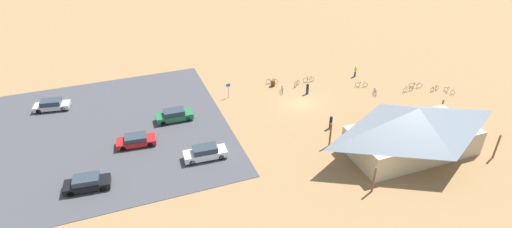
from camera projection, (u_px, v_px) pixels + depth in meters
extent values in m
plane|color=#937047|center=(301.00, 103.00, 55.25)|extent=(160.00, 160.00, 0.00)
cube|color=#424247|center=(88.00, 135.00, 48.43)|extent=(32.68, 28.93, 0.05)
cube|color=#C6B28E|center=(412.00, 141.00, 44.87)|extent=(13.85, 6.56, 2.93)
pyramid|color=slate|center=(417.00, 119.00, 43.45)|extent=(15.95, 8.66, 2.65)
cylinder|color=brown|center=(441.00, 110.00, 50.62)|extent=(0.20, 0.20, 2.93)
cylinder|color=brown|center=(330.00, 135.00, 45.85)|extent=(0.20, 0.20, 2.93)
cylinder|color=brown|center=(497.00, 146.00, 43.90)|extent=(0.20, 0.20, 2.93)
cylinder|color=brown|center=(374.00, 180.00, 39.13)|extent=(0.20, 0.20, 2.93)
cylinder|color=brown|center=(273.00, 83.00, 59.40)|extent=(0.60, 0.60, 0.90)
cylinder|color=#99999E|center=(228.00, 90.00, 56.03)|extent=(0.08, 0.08, 2.20)
cube|color=#1959B2|center=(228.00, 85.00, 55.62)|extent=(0.56, 0.04, 0.40)
torus|color=black|center=(275.00, 82.00, 60.08)|extent=(0.72, 0.30, 0.75)
torus|color=black|center=(268.00, 82.00, 60.08)|extent=(0.72, 0.30, 0.75)
cylinder|color=#197A7F|center=(272.00, 81.00, 60.02)|extent=(0.89, 0.36, 0.04)
cylinder|color=#197A7F|center=(273.00, 80.00, 59.97)|extent=(0.04, 0.04, 0.44)
cube|color=black|center=(273.00, 79.00, 59.86)|extent=(0.22, 0.14, 0.05)
cylinder|color=#197A7F|center=(269.00, 80.00, 59.95)|extent=(0.04, 0.04, 0.51)
cylinder|color=black|center=(269.00, 78.00, 59.82)|extent=(0.20, 0.46, 0.03)
torus|color=black|center=(282.00, 88.00, 58.28)|extent=(0.28, 0.69, 0.72)
torus|color=black|center=(282.00, 92.00, 57.34)|extent=(0.28, 0.69, 0.72)
cylinder|color=#2347B7|center=(282.00, 89.00, 57.75)|extent=(0.37, 0.95, 0.04)
cylinder|color=#2347B7|center=(282.00, 88.00, 57.86)|extent=(0.04, 0.04, 0.45)
cube|color=black|center=(282.00, 86.00, 57.75)|extent=(0.14, 0.22, 0.05)
cylinder|color=#2347B7|center=(282.00, 90.00, 57.32)|extent=(0.04, 0.04, 0.46)
cylinder|color=black|center=(282.00, 88.00, 57.20)|extent=(0.46, 0.19, 0.03)
torus|color=black|center=(446.00, 90.00, 57.95)|extent=(0.16, 0.66, 0.66)
torus|color=black|center=(453.00, 93.00, 57.15)|extent=(0.16, 0.66, 0.66)
cylinder|color=silver|center=(450.00, 90.00, 57.50)|extent=(0.22, 0.99, 0.04)
cylinder|color=silver|center=(449.00, 89.00, 57.59)|extent=(0.04, 0.04, 0.42)
cube|color=black|center=(449.00, 88.00, 57.49)|extent=(0.11, 0.21, 0.05)
cylinder|color=silver|center=(452.00, 91.00, 57.11)|extent=(0.04, 0.04, 0.48)
cylinder|color=black|center=(453.00, 89.00, 56.98)|extent=(0.48, 0.12, 0.03)
torus|color=black|center=(374.00, 90.00, 57.73)|extent=(0.31, 0.64, 0.69)
torus|color=black|center=(376.00, 94.00, 56.84)|extent=(0.31, 0.64, 0.69)
cylinder|color=black|center=(375.00, 91.00, 57.22)|extent=(0.42, 0.89, 0.04)
cylinder|color=black|center=(375.00, 90.00, 57.35)|extent=(0.04, 0.04, 0.36)
cube|color=black|center=(375.00, 89.00, 57.26)|extent=(0.15, 0.22, 0.05)
cylinder|color=black|center=(376.00, 92.00, 56.81)|extent=(0.04, 0.04, 0.44)
cylinder|color=black|center=(376.00, 91.00, 56.70)|extent=(0.45, 0.22, 0.03)
torus|color=black|center=(305.00, 80.00, 60.50)|extent=(0.76, 0.11, 0.76)
torus|color=black|center=(312.00, 79.00, 60.73)|extent=(0.76, 0.11, 0.76)
cylinder|color=#1E7F38|center=(309.00, 79.00, 60.55)|extent=(0.92, 0.12, 0.04)
cylinder|color=#1E7F38|center=(308.00, 78.00, 60.45)|extent=(0.04, 0.04, 0.48)
cube|color=black|center=(308.00, 77.00, 60.32)|extent=(0.21, 0.10, 0.05)
cylinder|color=#1E7F38|center=(311.00, 78.00, 60.59)|extent=(0.04, 0.04, 0.45)
cylinder|color=black|center=(311.00, 77.00, 60.47)|extent=(0.08, 0.48, 0.03)
torus|color=black|center=(358.00, 85.00, 59.24)|extent=(0.65, 0.29, 0.68)
torus|color=black|center=(365.00, 85.00, 59.22)|extent=(0.65, 0.29, 0.68)
cylinder|color=#B7B7BC|center=(362.00, 84.00, 59.17)|extent=(0.95, 0.41, 0.04)
cylinder|color=#B7B7BC|center=(360.00, 84.00, 59.14)|extent=(0.04, 0.04, 0.38)
cube|color=black|center=(360.00, 82.00, 59.04)|extent=(0.22, 0.15, 0.05)
cylinder|color=#B7B7BC|center=(365.00, 83.00, 59.10)|extent=(0.04, 0.04, 0.49)
cylinder|color=black|center=(365.00, 82.00, 58.98)|extent=(0.21, 0.46, 0.03)
torus|color=black|center=(437.00, 88.00, 58.35)|extent=(0.68, 0.14, 0.68)
torus|color=black|center=(432.00, 89.00, 57.93)|extent=(0.68, 0.14, 0.68)
cylinder|color=red|center=(435.00, 88.00, 58.08)|extent=(0.90, 0.17, 0.04)
cylinder|color=red|center=(436.00, 87.00, 58.10)|extent=(0.04, 0.04, 0.44)
cube|color=black|center=(436.00, 86.00, 57.99)|extent=(0.21, 0.11, 0.05)
cylinder|color=red|center=(433.00, 88.00, 57.87)|extent=(0.04, 0.04, 0.43)
cylinder|color=black|center=(433.00, 87.00, 57.76)|extent=(0.10, 0.48, 0.03)
torus|color=black|center=(411.00, 89.00, 58.13)|extent=(0.71, 0.04, 0.71)
torus|color=black|center=(405.00, 90.00, 57.79)|extent=(0.71, 0.04, 0.71)
cylinder|color=yellow|center=(408.00, 89.00, 57.90)|extent=(1.00, 0.04, 0.04)
cylinder|color=yellow|center=(410.00, 88.00, 57.91)|extent=(0.04, 0.04, 0.43)
cube|color=black|center=(410.00, 86.00, 57.80)|extent=(0.20, 0.08, 0.05)
cylinder|color=yellow|center=(406.00, 88.00, 57.70)|extent=(0.04, 0.04, 0.50)
cylinder|color=black|center=(406.00, 87.00, 57.57)|extent=(0.03, 0.48, 0.03)
torus|color=black|center=(298.00, 83.00, 59.79)|extent=(0.61, 0.48, 0.74)
torus|color=black|center=(295.00, 85.00, 59.09)|extent=(0.61, 0.48, 0.74)
cylinder|color=orange|center=(297.00, 83.00, 59.37)|extent=(0.73, 0.56, 0.04)
cylinder|color=orange|center=(297.00, 82.00, 59.46)|extent=(0.04, 0.04, 0.42)
cube|color=black|center=(297.00, 81.00, 59.35)|extent=(0.21, 0.18, 0.05)
cylinder|color=orange|center=(296.00, 83.00, 59.04)|extent=(0.04, 0.04, 0.47)
cylinder|color=black|center=(296.00, 82.00, 58.92)|extent=(0.31, 0.40, 0.03)
torus|color=black|center=(412.00, 85.00, 59.03)|extent=(0.67, 0.40, 0.75)
torus|color=black|center=(419.00, 86.00, 58.90)|extent=(0.67, 0.40, 0.75)
cylinder|color=#722D9E|center=(416.00, 85.00, 58.90)|extent=(0.88, 0.51, 0.04)
cylinder|color=#722D9E|center=(414.00, 84.00, 58.89)|extent=(0.04, 0.04, 0.40)
cube|color=black|center=(415.00, 83.00, 58.79)|extent=(0.21, 0.17, 0.05)
cylinder|color=#722D9E|center=(419.00, 84.00, 58.78)|extent=(0.04, 0.04, 0.53)
cylinder|color=black|center=(419.00, 82.00, 58.64)|extent=(0.26, 0.44, 0.03)
cube|color=black|center=(87.00, 184.00, 39.93)|extent=(4.53, 2.29, 0.58)
cube|color=#2D3842|center=(86.00, 180.00, 39.64)|extent=(2.59, 1.88, 0.58)
cylinder|color=black|center=(71.00, 194.00, 39.01)|extent=(0.66, 0.28, 0.64)
cylinder|color=black|center=(73.00, 183.00, 40.38)|extent=(0.66, 0.28, 0.64)
cylinder|color=black|center=(103.00, 188.00, 39.68)|extent=(0.66, 0.28, 0.64)
cylinder|color=black|center=(104.00, 178.00, 41.05)|extent=(0.66, 0.28, 0.64)
cube|color=white|center=(205.00, 154.00, 44.17)|extent=(4.75, 2.00, 0.69)
cube|color=#2D3842|center=(205.00, 149.00, 43.84)|extent=(2.69, 1.67, 0.60)
cylinder|color=black|center=(192.00, 162.00, 43.26)|extent=(0.65, 0.26, 0.64)
cylinder|color=black|center=(190.00, 154.00, 44.50)|extent=(0.65, 0.26, 0.64)
cylinder|color=black|center=(221.00, 157.00, 44.08)|extent=(0.65, 0.26, 0.64)
cylinder|color=black|center=(218.00, 149.00, 45.32)|extent=(0.65, 0.26, 0.64)
cube|color=#1E6B3D|center=(174.00, 116.00, 51.01)|extent=(4.56, 1.94, 0.69)
cube|color=#2D3842|center=(174.00, 112.00, 50.69)|extent=(2.57, 1.67, 0.55)
cylinder|color=black|center=(163.00, 123.00, 50.05)|extent=(0.65, 0.24, 0.64)
cylinder|color=black|center=(161.00, 117.00, 51.35)|extent=(0.65, 0.24, 0.64)
cylinder|color=black|center=(188.00, 119.00, 50.92)|extent=(0.65, 0.24, 0.64)
cylinder|color=black|center=(186.00, 113.00, 52.22)|extent=(0.65, 0.24, 0.64)
cube|color=#BCBCC1|center=(52.00, 106.00, 53.38)|extent=(4.62, 2.52, 0.56)
cube|color=#2D3842|center=(51.00, 102.00, 53.09)|extent=(2.68, 1.99, 0.60)
cylinder|color=black|center=(39.00, 111.00, 52.53)|extent=(0.67, 0.32, 0.64)
cylinder|color=black|center=(42.00, 105.00, 53.90)|extent=(0.67, 0.32, 0.64)
cylinder|color=black|center=(63.00, 109.00, 53.05)|extent=(0.67, 0.32, 0.64)
cylinder|color=black|center=(66.00, 103.00, 54.42)|extent=(0.67, 0.32, 0.64)
cube|color=red|center=(136.00, 141.00, 46.37)|extent=(4.49, 2.29, 0.56)
cube|color=#2D3842|center=(136.00, 137.00, 46.10)|extent=(2.57, 1.88, 0.48)
cylinder|color=black|center=(123.00, 149.00, 45.43)|extent=(0.66, 0.28, 0.64)
cylinder|color=black|center=(123.00, 140.00, 46.81)|extent=(0.66, 0.28, 0.64)
cylinder|color=black|center=(150.00, 145.00, 46.10)|extent=(0.66, 0.28, 0.64)
cylinder|color=black|center=(149.00, 137.00, 47.48)|extent=(0.66, 0.28, 0.64)
cube|color=#2D3347|center=(307.00, 91.00, 57.31)|extent=(0.31, 0.37, 0.82)
cylinder|color=black|center=(308.00, 87.00, 56.93)|extent=(0.36, 0.36, 0.67)
sphere|color=tan|center=(308.00, 84.00, 56.70)|extent=(0.24, 0.24, 0.24)
cube|color=#2D3347|center=(330.00, 125.00, 49.55)|extent=(0.26, 0.33, 0.90)
cylinder|color=black|center=(331.00, 119.00, 49.15)|extent=(0.36, 0.36, 0.67)
sphere|color=tan|center=(331.00, 116.00, 48.92)|extent=(0.24, 0.24, 0.24)
cube|color=#2D3347|center=(355.00, 74.00, 62.23)|extent=(0.39, 0.40, 0.85)
cylinder|color=yellow|center=(356.00, 70.00, 61.86)|extent=(0.36, 0.36, 0.62)
sphere|color=tan|center=(356.00, 67.00, 61.64)|extent=(0.24, 0.24, 0.24)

